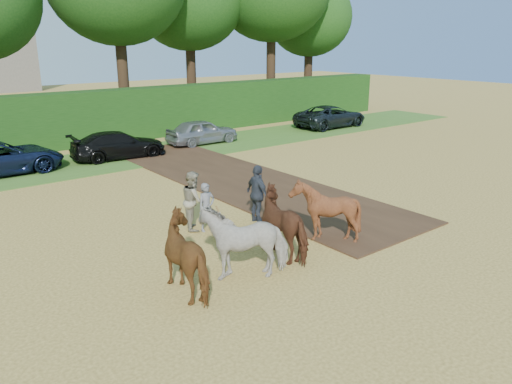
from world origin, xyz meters
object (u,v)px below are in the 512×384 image
at_px(spectator_near, 194,200).
at_px(parked_cars, 116,145).
at_px(spectator_far, 258,194).
at_px(plough_team, 265,230).

height_order(spectator_near, parked_cars, spectator_near).
bearing_deg(spectator_far, spectator_near, 72.20).
xyz_separation_m(spectator_near, spectator_far, (1.92, -0.81, 0.03)).
xyz_separation_m(plough_team, parked_cars, (1.89, 14.05, -0.20)).
relative_size(spectator_near, spectator_far, 0.97).
bearing_deg(parked_cars, spectator_near, -100.86).
height_order(spectator_far, plough_team, spectator_far).
xyz_separation_m(spectator_far, plough_team, (-1.75, -2.50, -0.05)).
xyz_separation_m(spectator_near, parked_cars, (2.06, 10.73, -0.21)).
relative_size(spectator_far, plough_team, 0.32).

